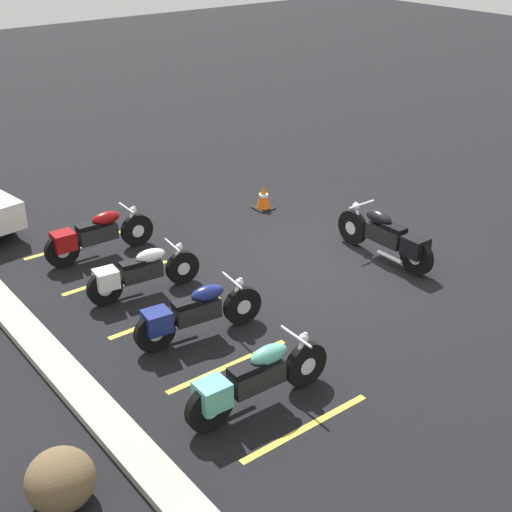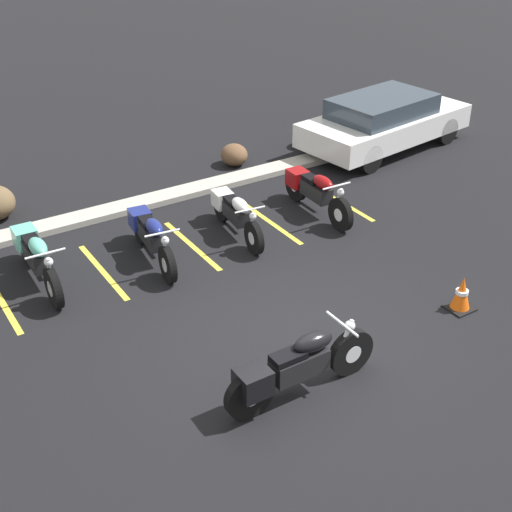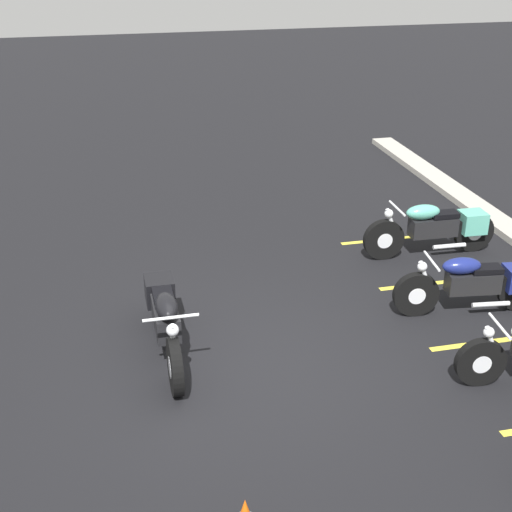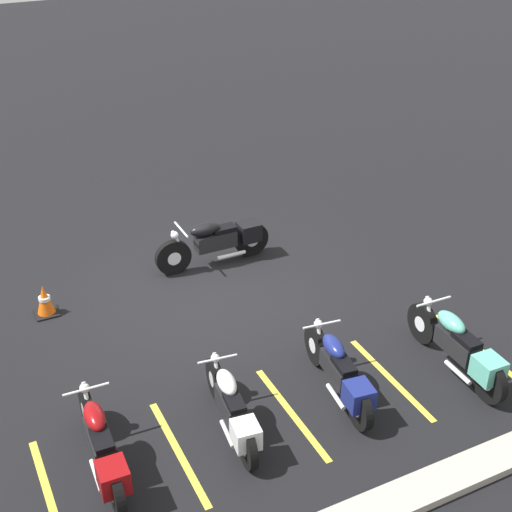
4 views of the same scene
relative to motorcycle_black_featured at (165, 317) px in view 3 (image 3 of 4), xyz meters
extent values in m
plane|color=black|center=(0.67, 0.86, -0.49)|extent=(60.00, 60.00, 0.00)
cylinder|color=black|center=(0.93, 0.00, -0.14)|extent=(0.69, 0.13, 0.69)
cylinder|color=silver|center=(0.93, 0.00, -0.14)|extent=(0.26, 0.13, 0.26)
cylinder|color=black|center=(-0.69, 0.00, -0.14)|extent=(0.69, 0.13, 0.69)
cylinder|color=silver|center=(-0.69, 0.00, -0.14)|extent=(0.26, 0.13, 0.26)
cube|color=black|center=(0.07, 0.00, 0.02)|extent=(0.80, 0.30, 0.31)
ellipsoid|color=black|center=(0.28, 0.00, 0.30)|extent=(0.59, 0.27, 0.25)
cube|color=black|center=(-0.11, 0.00, 0.23)|extent=(0.46, 0.25, 0.08)
cube|color=black|center=(-0.64, 0.00, 0.05)|extent=(0.42, 0.38, 0.36)
cylinder|color=silver|center=(0.81, 0.00, 0.13)|extent=(0.27, 0.06, 0.56)
cylinder|color=silver|center=(0.74, 0.00, 0.41)|extent=(0.04, 0.65, 0.04)
sphere|color=silver|center=(0.88, 0.00, 0.32)|extent=(0.15, 0.15, 0.15)
cylinder|color=silver|center=(-0.20, 0.15, -0.29)|extent=(0.58, 0.07, 0.07)
cylinder|color=black|center=(-1.95, 3.77, -0.15)|extent=(0.14, 0.68, 0.67)
cylinder|color=silver|center=(-1.95, 3.77, -0.15)|extent=(0.14, 0.26, 0.26)
cylinder|color=black|center=(-1.91, 5.35, -0.15)|extent=(0.14, 0.68, 0.67)
cylinder|color=silver|center=(-1.91, 5.35, -0.15)|extent=(0.14, 0.26, 0.26)
cube|color=black|center=(-1.93, 4.61, 0.01)|extent=(0.31, 0.78, 0.31)
ellipsoid|color=#59B29E|center=(-1.93, 4.41, 0.28)|extent=(0.28, 0.58, 0.25)
cube|color=black|center=(-1.92, 4.79, 0.21)|extent=(0.26, 0.46, 0.08)
cube|color=#59B29E|center=(-1.91, 5.30, 0.04)|extent=(0.38, 0.42, 0.35)
cylinder|color=silver|center=(-1.95, 3.89, 0.12)|extent=(0.07, 0.27, 0.54)
cylinder|color=silver|center=(-1.95, 3.95, 0.38)|extent=(0.63, 0.05, 0.04)
sphere|color=silver|center=(-1.95, 3.82, 0.30)|extent=(0.14, 0.14, 0.14)
cylinder|color=silver|center=(-1.78, 4.86, -0.30)|extent=(0.09, 0.56, 0.07)
cylinder|color=black|center=(-0.11, 3.49, -0.16)|extent=(0.19, 0.65, 0.64)
cylinder|color=silver|center=(-0.11, 3.49, -0.16)|extent=(0.15, 0.26, 0.24)
cube|color=black|center=(-0.02, 4.29, -0.02)|extent=(0.36, 0.77, 0.29)
ellipsoid|color=navy|center=(-0.04, 4.09, 0.25)|extent=(0.32, 0.57, 0.23)
cube|color=black|center=(0.00, 4.45, 0.18)|extent=(0.28, 0.45, 0.08)
cylinder|color=silver|center=(-0.10, 3.60, 0.09)|extent=(0.09, 0.26, 0.52)
cylinder|color=silver|center=(-0.09, 3.66, 0.34)|extent=(0.60, 0.11, 0.04)
sphere|color=silver|center=(-0.11, 3.54, 0.26)|extent=(0.14, 0.14, 0.14)
cylinder|color=silver|center=(0.15, 4.51, -0.31)|extent=(0.13, 0.54, 0.07)
cylinder|color=black|center=(1.60, 3.52, -0.18)|extent=(0.18, 0.62, 0.61)
cylinder|color=silver|center=(1.60, 3.52, -0.18)|extent=(0.14, 0.24, 0.23)
cylinder|color=silver|center=(1.61, 3.63, 0.06)|extent=(0.08, 0.25, 0.49)
cylinder|color=silver|center=(1.62, 3.69, 0.30)|extent=(0.58, 0.10, 0.03)
sphere|color=silver|center=(1.61, 3.57, 0.23)|extent=(0.13, 0.13, 0.13)
cube|color=gold|center=(-2.66, 4.36, -0.48)|extent=(0.10, 2.10, 0.00)
cube|color=gold|center=(-0.94, 4.36, -0.48)|extent=(0.10, 2.10, 0.00)
cube|color=gold|center=(0.79, 4.36, -0.48)|extent=(0.10, 2.10, 0.00)
camera|label=1|loc=(-7.97, 9.30, 5.63)|focal=50.00mm
camera|label=2|loc=(-4.31, -5.84, 5.87)|focal=50.00mm
camera|label=3|loc=(7.88, -0.67, 4.51)|focal=50.00mm
camera|label=4|loc=(4.64, 11.05, 6.54)|focal=50.00mm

